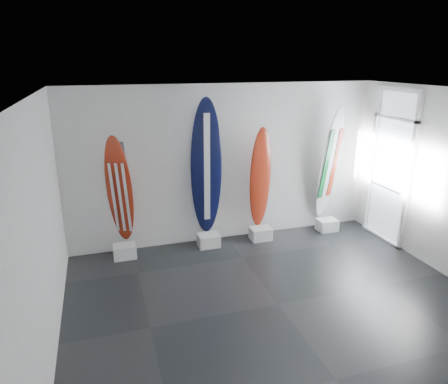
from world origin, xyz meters
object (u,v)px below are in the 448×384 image
object	(u,v)px
surfboard_usa	(119,191)
surfboard_navy	(206,168)
surfboard_swiss	(260,178)
surfboard_italy	(329,164)

from	to	relation	value
surfboard_usa	surfboard_navy	xyz separation A→B (m)	(1.56, 0.00, 0.28)
surfboard_navy	surfboard_swiss	world-z (taller)	surfboard_navy
surfboard_navy	surfboard_swiss	distance (m)	1.10
surfboard_usa	surfboard_italy	size ratio (longest dim) A/B	0.85
surfboard_usa	surfboard_navy	distance (m)	1.59
surfboard_usa	surfboard_swiss	xyz separation A→B (m)	(2.63, 0.00, -0.00)
surfboard_swiss	surfboard_italy	xyz separation A→B (m)	(1.49, 0.00, 0.17)
surfboard_usa	surfboard_swiss	size ratio (longest dim) A/B	1.01
surfboard_navy	surfboard_italy	xyz separation A→B (m)	(2.56, 0.00, -0.11)
surfboard_italy	surfboard_swiss	bearing A→B (deg)	161.11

